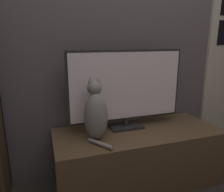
# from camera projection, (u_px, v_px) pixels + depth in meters

# --- Properties ---
(wall_back) EXTENTS (4.80, 0.05, 2.60)m
(wall_back) POSITION_uv_depth(u_px,v_px,m) (124.00, 22.00, 1.80)
(wall_back) COLOR #564C51
(wall_back) RESTS_ON ground_plane
(tv_stand) EXTENTS (1.30, 0.53, 0.45)m
(tv_stand) POSITION_uv_depth(u_px,v_px,m) (136.00, 157.00, 1.79)
(tv_stand) COLOR brown
(tv_stand) RESTS_ON ground_plane
(tv) EXTENTS (0.94, 0.16, 0.63)m
(tv) POSITION_uv_depth(u_px,v_px,m) (126.00, 88.00, 1.72)
(tv) COLOR black
(tv) RESTS_ON tv_stand
(cat) EXTENTS (0.17, 0.29, 0.46)m
(cat) POSITION_uv_depth(u_px,v_px,m) (96.00, 114.00, 1.55)
(cat) COLOR gray
(cat) RESTS_ON tv_stand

